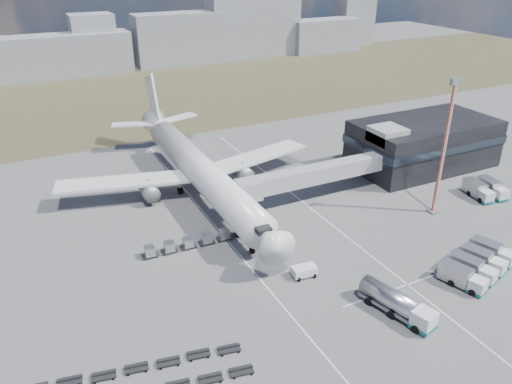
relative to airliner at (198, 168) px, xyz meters
name	(u,v)px	position (x,y,z in m)	size (l,w,h in m)	color
ground	(280,284)	(0.00, -32.38, -5.29)	(420.00, 420.00, 0.00)	#565659
grass_strip	(113,97)	(0.00, 77.62, -5.29)	(420.00, 90.00, 0.01)	#444329
lane_markings	(327,256)	(9.77, -29.38, -5.29)	(47.12, 110.00, 0.01)	silver
terminal	(423,143)	(47.77, -8.41, -0.04)	(30.40, 16.40, 11.00)	black
jet_bridge	(303,177)	(15.90, -11.95, -0.24)	(30.30, 3.80, 7.05)	#939399
airliner	(198,168)	(0.00, 0.00, 0.00)	(51.59, 64.53, 17.62)	silver
skyline	(97,44)	(3.68, 117.38, 4.75)	(275.68, 22.34, 24.50)	gray
fuel_tanker	(397,303)	(10.31, -44.50, -3.62)	(5.16, 10.69, 3.35)	silver
pushback_tug	(304,272)	(4.00, -32.16, -4.51)	(3.50, 1.97, 1.55)	silver
catering_truck	(214,171)	(5.52, 5.71, -4.01)	(3.88, 5.90, 2.51)	silver
service_trucks_near	(478,264)	(26.99, -42.53, -3.88)	(13.11, 9.66, 2.60)	silver
service_trucks_far	(485,189)	(48.19, -25.35, -3.83)	(6.55, 7.47, 2.69)	silver
uld_row	(197,241)	(-6.89, -17.67, -4.33)	(17.73, 2.08, 1.61)	black
floodlight_mast	(444,149)	(34.92, -25.74, 6.79)	(2.27, 1.86, 24.12)	#AC351B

